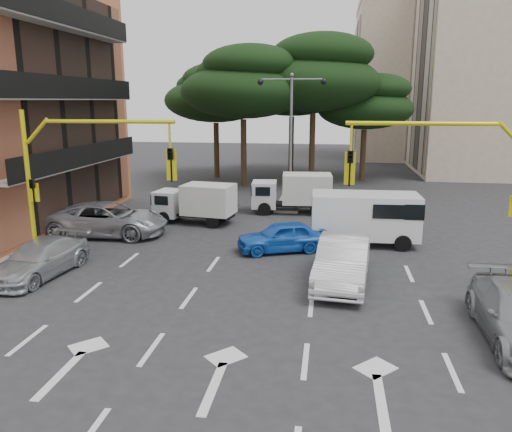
{
  "coord_description": "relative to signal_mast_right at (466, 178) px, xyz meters",
  "views": [
    {
      "loc": [
        2.45,
        -14.83,
        6.33
      ],
      "look_at": [
        -0.56,
        5.27,
        1.6
      ],
      "focal_mm": 35.0,
      "sensor_mm": 36.0,
      "label": 1
    }
  ],
  "objects": [
    {
      "name": "pine_left_far",
      "position": [
        -13.75,
        23.96,
        3.03
      ],
      "size": [
        8.32,
        8.32,
        9.3
      ],
      "color": "#382616",
      "rests_on": "ground"
    },
    {
      "name": "car_blue_compact",
      "position": [
        -6.3,
        3.65,
        -3.23
      ],
      "size": [
        4.12,
        2.81,
        1.3
      ],
      "primitive_type": "imported",
      "rotation": [
        0.0,
        0.0,
        -1.2
      ],
      "color": "blue",
      "rests_on": "ground"
    },
    {
      "name": "box_truck_b",
      "position": [
        -6.46,
        11.27,
        -2.76
      ],
      "size": [
        4.71,
        2.28,
        2.25
      ],
      "primitive_type": null,
      "rotation": [
        0.0,
        0.0,
        1.65
      ],
      "color": "silver",
      "rests_on": "ground"
    },
    {
      "name": "pine_right",
      "position": [
        -1.75,
        23.96,
        2.33
      ],
      "size": [
        7.49,
        7.49,
        8.37
      ],
      "color": "#382616",
      "rests_on": "ground"
    },
    {
      "name": "car_silver_cross_a",
      "position": [
        -14.8,
        5.01,
        -3.1
      ],
      "size": [
        5.75,
        2.77,
        1.58
      ],
      "primitive_type": "imported",
      "rotation": [
        0.0,
        0.0,
        1.6
      ],
      "color": "#9D9FA4",
      "rests_on": "ground"
    },
    {
      "name": "signal_mast_right",
      "position": [
        0.0,
        0.0,
        0.0
      ],
      "size": [
        5.79,
        0.37,
        6.0
      ],
      "color": "yellow",
      "rests_on": "ground"
    },
    {
      "name": "signal_mast_left",
      "position": [
        -13.61,
        0.0,
        0.0
      ],
      "size": [
        5.79,
        0.37,
        6.0
      ],
      "color": "yellow",
      "rests_on": "ground"
    },
    {
      "name": "street_lamp_center",
      "position": [
        -6.8,
        14.01,
        1.54
      ],
      "size": [
        4.16,
        0.36,
        7.77
      ],
      "color": "slate",
      "rests_on": "median_strip"
    },
    {
      "name": "pine_center",
      "position": [
        -5.75,
        21.96,
        4.41
      ],
      "size": [
        9.98,
        9.98,
        11.16
      ],
      "color": "#382616",
      "rests_on": "ground"
    },
    {
      "name": "pine_left_near",
      "position": [
        -10.75,
        19.96,
        3.72
      ],
      "size": [
        9.15,
        9.15,
        10.23
      ],
      "color": "#382616",
      "rests_on": "ground"
    },
    {
      "name": "car_white_hatch",
      "position": [
        -3.8,
        0.19,
        -3.08
      ],
      "size": [
        2.2,
        5.06,
        1.62
      ],
      "primitive_type": "imported",
      "rotation": [
        0.0,
        0.0,
        -0.1
      ],
      "color": "silver",
      "rests_on": "ground"
    },
    {
      "name": "ground",
      "position": [
        -6.8,
        -1.99,
        -3.88
      ],
      "size": [
        120.0,
        120.0,
        0.0
      ],
      "primitive_type": "plane",
      "color": "#28282B",
      "rests_on": "ground"
    },
    {
      "name": "box_truck_a",
      "position": [
        -11.3,
        8.01,
        -2.84
      ],
      "size": [
        4.47,
        2.38,
        2.09
      ],
      "primitive_type": null,
      "rotation": [
        0.0,
        0.0,
        1.43
      ],
      "color": "silver",
      "rests_on": "ground"
    },
    {
      "name": "van_white",
      "position": [
        -2.76,
        5.36,
        -2.71
      ],
      "size": [
        4.74,
        2.26,
        2.34
      ],
      "primitive_type": null,
      "rotation": [
        0.0,
        0.0,
        -1.54
      ],
      "color": "white",
      "rests_on": "ground"
    },
    {
      "name": "apartment_beige_far",
      "position": [
        6.15,
        42.01,
        4.47
      ],
      "size": [
        16.2,
        12.15,
        16.7
      ],
      "color": "#BBA68C",
      "rests_on": "ground"
    },
    {
      "name": "pine_back",
      "position": [
        -7.75,
        26.96,
        3.72
      ],
      "size": [
        9.15,
        9.15,
        10.23
      ],
      "color": "#382616",
      "rests_on": "ground"
    },
    {
      "name": "car_silver_wagon",
      "position": [
        -14.8,
        -0.72,
        -3.24
      ],
      "size": [
        2.32,
        4.64,
        1.29
      ],
      "primitive_type": "imported",
      "rotation": [
        0.0,
        0.0,
        -0.12
      ],
      "color": "#A5A9AD",
      "rests_on": "ground"
    },
    {
      "name": "median_strip",
      "position": [
        -6.8,
        14.01,
        -3.81
      ],
      "size": [
        1.4,
        6.0,
        0.15
      ],
      "primitive_type": "cube",
      "color": "gray",
      "rests_on": "ground"
    },
    {
      "name": "car_silver_cross_b",
      "position": [
        -11.8,
        11.01,
        -3.12
      ],
      "size": [
        4.58,
        2.0,
        1.54
      ],
      "primitive_type": "imported",
      "rotation": [
        0.0,
        0.0,
        1.61
      ],
      "color": "gray",
      "rests_on": "ground"
    }
  ]
}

